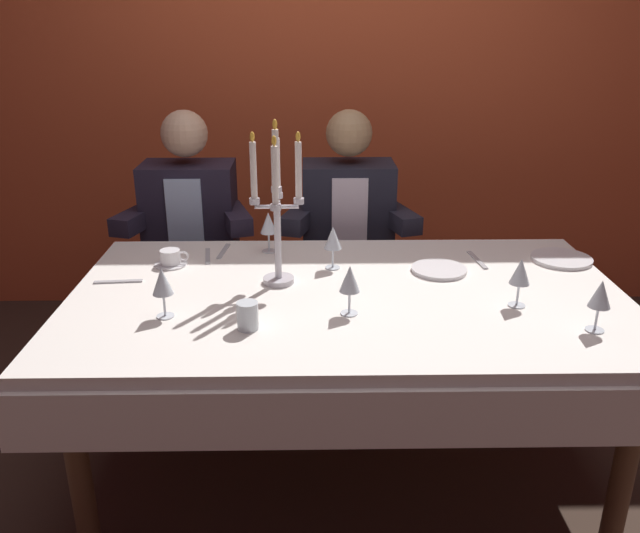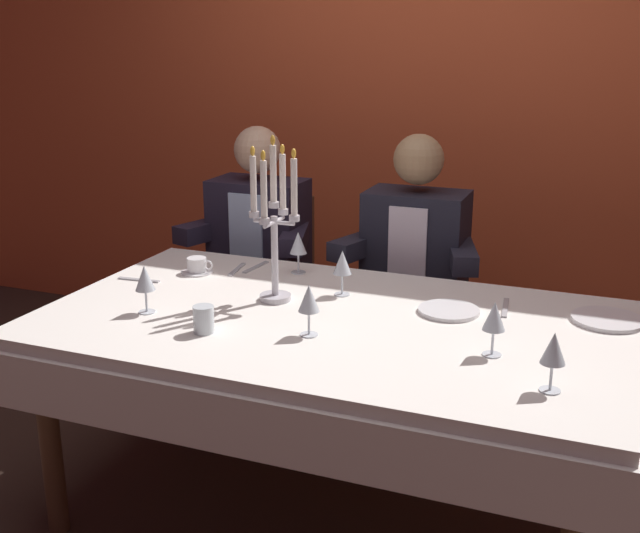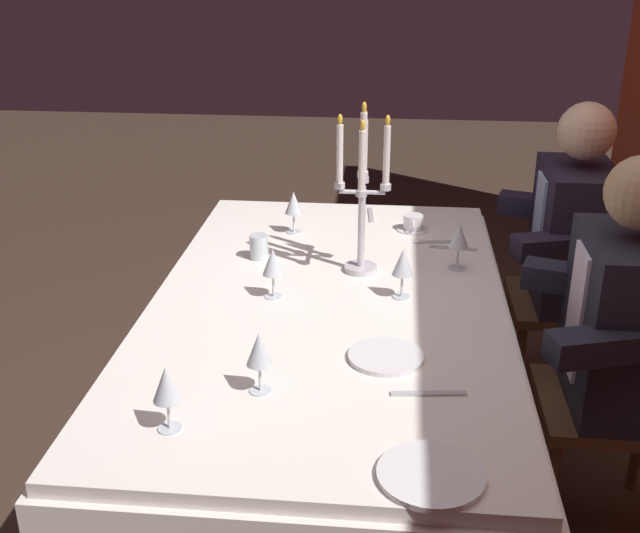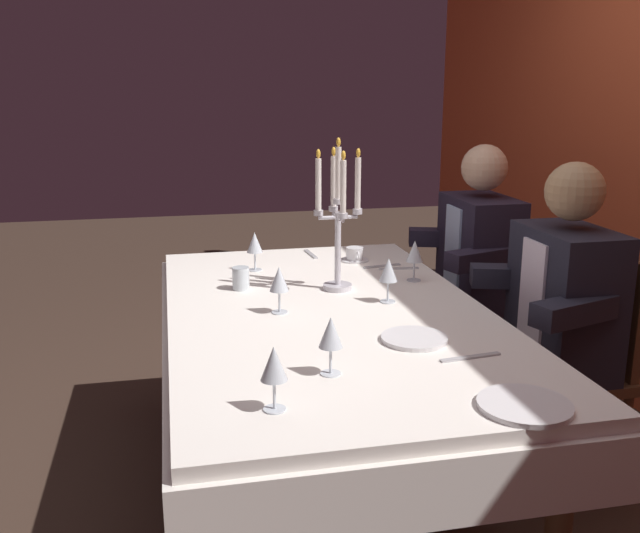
{
  "view_description": "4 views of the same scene",
  "coord_description": "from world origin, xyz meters",
  "views": [
    {
      "loc": [
        -0.13,
        -2.03,
        1.62
      ],
      "look_at": [
        -0.1,
        0.01,
        0.83
      ],
      "focal_mm": 36.22,
      "sensor_mm": 36.0,
      "label": 1
    },
    {
      "loc": [
        0.86,
        -2.25,
        1.64
      ],
      "look_at": [
        -0.06,
        0.05,
        0.9
      ],
      "focal_mm": 43.92,
      "sensor_mm": 36.0,
      "label": 2
    },
    {
      "loc": [
        2.23,
        0.2,
        1.8
      ],
      "look_at": [
        0.04,
        -0.02,
        0.87
      ],
      "focal_mm": 44.44,
      "sensor_mm": 36.0,
      "label": 3
    },
    {
      "loc": [
        2.28,
        -0.53,
        1.51
      ],
      "look_at": [
        0.02,
        -0.04,
        0.9
      ],
      "focal_mm": 39.6,
      "sensor_mm": 36.0,
      "label": 4
    }
  ],
  "objects": [
    {
      "name": "wine_glass_1",
      "position": [
        -0.01,
        -0.17,
        0.85
      ],
      "size": [
        0.07,
        0.07,
        0.16
      ],
      "color": "silver",
      "rests_on": "dining_table"
    },
    {
      "name": "ground_plane",
      "position": [
        0.0,
        0.0,
        0.0
      ],
      "size": [
        12.0,
        12.0,
        0.0
      ],
      "primitive_type": "plane",
      "color": "#3B2B21"
    },
    {
      "name": "wine_glass_2",
      "position": [
        -0.59,
        -0.18,
        0.86
      ],
      "size": [
        0.07,
        0.07,
        0.16
      ],
      "color": "silver",
      "rests_on": "dining_table"
    },
    {
      "name": "fork_1",
      "position": [
        -0.53,
        0.36,
        0.74
      ],
      "size": [
        0.04,
        0.17,
        0.01
      ],
      "primitive_type": "cube",
      "rotation": [
        0.0,
        0.0,
        1.71
      ],
      "color": "#B7B7BC",
      "rests_on": "dining_table"
    },
    {
      "name": "spoon_3",
      "position": [
        -0.81,
        0.1,
        0.74
      ],
      "size": [
        0.17,
        0.03,
        0.01
      ],
      "primitive_type": "cube",
      "rotation": [
        0.0,
        0.0,
        0.08
      ],
      "color": "#B7B7BC",
      "rests_on": "dining_table"
    },
    {
      "name": "water_tumbler_0",
      "position": [
        -0.32,
        -0.27,
        0.78
      ],
      "size": [
        0.07,
        0.07,
        0.09
      ],
      "primitive_type": "cylinder",
      "color": "silver",
      "rests_on": "dining_table"
    },
    {
      "name": "wine_glass_5",
      "position": [
        0.73,
        -0.3,
        0.86
      ],
      "size": [
        0.07,
        0.07,
        0.16
      ],
      "color": "silver",
      "rests_on": "dining_table"
    },
    {
      "name": "coffee_cup_0",
      "position": [
        -0.66,
        0.27,
        0.77
      ],
      "size": [
        0.13,
        0.12,
        0.06
      ],
      "color": "white",
      "rests_on": "dining_table"
    },
    {
      "name": "candelabra",
      "position": [
        -0.24,
        0.09,
        1.01
      ],
      "size": [
        0.19,
        0.19,
        0.57
      ],
      "color": "silver",
      "rests_on": "dining_table"
    },
    {
      "name": "seated_diner_0",
      "position": [
        -0.69,
        0.89,
        0.74
      ],
      "size": [
        0.63,
        0.48,
        1.24
      ],
      "color": "brown",
      "rests_on": "ground_plane"
    },
    {
      "name": "wine_glass_0",
      "position": [
        0.55,
        -0.12,
        0.86
      ],
      "size": [
        0.07,
        0.07,
        0.16
      ],
      "color": "silver",
      "rests_on": "dining_table"
    },
    {
      "name": "dining_table",
      "position": [
        0.0,
        0.0,
        0.62
      ],
      "size": [
        1.94,
        1.14,
        0.74
      ],
      "color": "white",
      "rests_on": "ground_plane"
    },
    {
      "name": "wine_glass_3",
      "position": [
        -0.29,
        0.42,
        0.85
      ],
      "size": [
        0.07,
        0.07,
        0.16
      ],
      "color": "silver",
      "rests_on": "dining_table"
    },
    {
      "name": "wine_glass_4",
      "position": [
        -0.04,
        0.23,
        0.86
      ],
      "size": [
        0.07,
        0.07,
        0.16
      ],
      "color": "silver",
      "rests_on": "dining_table"
    },
    {
      "name": "fork_0",
      "position": [
        -0.48,
        0.42,
        0.74
      ],
      "size": [
        0.04,
        0.17,
        0.01
      ],
      "primitive_type": "cube",
      "rotation": [
        0.0,
        0.0,
        1.46
      ],
      "color": "#B7B7BC",
      "rests_on": "dining_table"
    },
    {
      "name": "dinner_plate_1",
      "position": [
        0.35,
        0.19,
        0.75
      ],
      "size": [
        0.2,
        0.2,
        0.01
      ],
      "primitive_type": "cylinder",
      "color": "white",
      "rests_on": "dining_table"
    },
    {
      "name": "dinner_plate_0",
      "position": [
        0.85,
        0.29,
        0.75
      ],
      "size": [
        0.23,
        0.23,
        0.01
      ],
      "primitive_type": "cylinder",
      "color": "white",
      "rests_on": "dining_table"
    },
    {
      "name": "back_wall",
      "position": [
        0.0,
        1.66,
        1.35
      ],
      "size": [
        6.0,
        0.12,
        2.7
      ],
      "primitive_type": "cube",
      "color": "#D9562F",
      "rests_on": "ground_plane"
    },
    {
      "name": "knife_2",
      "position": [
        0.52,
        0.3,
        0.74
      ],
      "size": [
        0.04,
        0.19,
        0.01
      ],
      "primitive_type": "cube",
      "rotation": [
        0.0,
        0.0,
        1.68
      ],
      "color": "#B7B7BC",
      "rests_on": "dining_table"
    },
    {
      "name": "seated_diner_1",
      "position": [
        0.05,
        0.89,
        0.74
      ],
      "size": [
        0.63,
        0.48,
        1.24
      ],
      "color": "brown",
      "rests_on": "ground_plane"
    }
  ]
}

